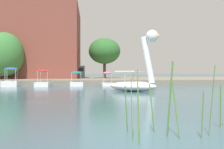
{
  "coord_description": "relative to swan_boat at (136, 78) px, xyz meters",
  "views": [
    {
      "loc": [
        -1.09,
        -4.57,
        1.23
      ],
      "look_at": [
        1.51,
        15.65,
        1.11
      ],
      "focal_mm": 40.33,
      "sensor_mm": 36.0,
      "label": 1
    }
  ],
  "objects": [
    {
      "name": "reed_clump_foreground",
      "position": [
        -1.28,
        -11.88,
        -0.28
      ],
      "size": [
        2.73,
        1.12,
        1.54
      ],
      "color": "#4C7F33",
      "rests_on": "ground_plane"
    },
    {
      "name": "ground_plane",
      "position": [
        -2.69,
        -12.01,
        -0.93
      ],
      "size": [
        684.3,
        684.3,
        0.0
      ],
      "primitive_type": "plane",
      "color": "#385966"
    },
    {
      "name": "pedal_boat_pink",
      "position": [
        -1.16,
        7.4,
        -0.51
      ],
      "size": [
        1.09,
        1.78,
        1.35
      ],
      "color": "white",
      "rests_on": "ground_plane"
    },
    {
      "name": "shore_bank_far",
      "position": [
        -2.69,
        20.0,
        -0.68
      ],
      "size": [
        111.92,
        21.95,
        0.49
      ],
      "primitive_type": "cube",
      "color": "slate",
      "rests_on": "ground_plane"
    },
    {
      "name": "tree_willow_near_path",
      "position": [
        -12.89,
        15.47,
        2.56
      ],
      "size": [
        5.54,
        5.62,
        5.71
      ],
      "color": "brown",
      "rests_on": "shore_bank_far"
    },
    {
      "name": "parked_van",
      "position": [
        -5.5,
        21.22,
        0.55
      ],
      "size": [
        4.91,
        2.26,
        1.82
      ],
      "color": "gray",
      "rests_on": "shore_bank_far"
    },
    {
      "name": "pedal_boat_blue",
      "position": [
        -10.01,
        7.39,
        -0.49
      ],
      "size": [
        1.5,
        2.49,
        1.73
      ],
      "color": "white",
      "rests_on": "ground_plane"
    },
    {
      "name": "pedal_boat_red",
      "position": [
        -7.07,
        7.21,
        -0.45
      ],
      "size": [
        1.4,
        2.42,
        1.54
      ],
      "color": "white",
      "rests_on": "ground_plane"
    },
    {
      "name": "swan_boat",
      "position": [
        0.0,
        0.0,
        0.0
      ],
      "size": [
        3.74,
        3.41,
        4.05
      ],
      "color": "white",
      "rests_on": "ground_plane"
    },
    {
      "name": "pedal_boat_teal",
      "position": [
        -4.12,
        7.49,
        -0.49
      ],
      "size": [
        1.28,
        1.98,
        1.37
      ],
      "color": "white",
      "rests_on": "ground_plane"
    },
    {
      "name": "apartment_block",
      "position": [
        -13.53,
        22.4,
        4.8
      ],
      "size": [
        19.74,
        13.13,
        10.47
      ],
      "primitive_type": "cube",
      "rotation": [
        0.0,
        0.0,
        -0.04
      ],
      "color": "brown",
      "rests_on": "shore_bank_far"
    },
    {
      "name": "tree_broadleaf_left",
      "position": [
        -0.2,
        19.87,
        3.49
      ],
      "size": [
        4.99,
        5.32,
        5.81
      ],
      "color": "#4C3823",
      "rests_on": "shore_bank_far"
    }
  ]
}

